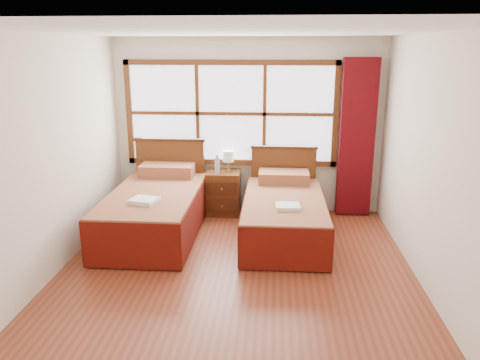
{
  "coord_description": "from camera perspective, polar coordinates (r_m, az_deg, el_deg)",
  "views": [
    {
      "loc": [
        0.41,
        -4.72,
        2.44
      ],
      "look_at": [
        -0.0,
        0.7,
        0.9
      ],
      "focal_mm": 35.0,
      "sensor_mm": 36.0,
      "label": 1
    }
  ],
  "objects": [
    {
      "name": "towels_left",
      "position": [
        5.9,
        -11.61,
        -2.46
      ],
      "size": [
        0.37,
        0.34,
        0.05
      ],
      "rotation": [
        0.0,
        0.0,
        -0.25
      ],
      "color": "white",
      "rests_on": "bed_left"
    },
    {
      "name": "bed_left",
      "position": [
        6.47,
        -10.14,
        -3.37
      ],
      "size": [
        1.15,
        2.24,
        1.13
      ],
      "color": "#3D1D0C",
      "rests_on": "floor"
    },
    {
      "name": "window",
      "position": [
        7.02,
        -1.11,
        8.1
      ],
      "size": [
        3.16,
        0.06,
        1.56
      ],
      "color": "white",
      "rests_on": "wall_back"
    },
    {
      "name": "wall_back",
      "position": [
        7.07,
        0.96,
        6.52
      ],
      "size": [
        4.0,
        0.0,
        4.0
      ],
      "primitive_type": "plane",
      "rotation": [
        1.57,
        0.0,
        0.0
      ],
      "color": "silver",
      "rests_on": "floor"
    },
    {
      "name": "floor",
      "position": [
        5.33,
        -0.58,
        -11.47
      ],
      "size": [
        4.5,
        4.5,
        0.0
      ],
      "primitive_type": "plane",
      "color": "brown",
      "rests_on": "ground"
    },
    {
      "name": "curtain",
      "position": [
        7.05,
        14.03,
        4.94
      ],
      "size": [
        0.5,
        0.16,
        2.3
      ],
      "primitive_type": "cube",
      "color": "#5C090E",
      "rests_on": "wall_back"
    },
    {
      "name": "wall_left",
      "position": [
        5.42,
        -22.22,
        2.46
      ],
      "size": [
        0.0,
        4.5,
        4.5
      ],
      "primitive_type": "plane",
      "rotation": [
        1.57,
        0.0,
        1.57
      ],
      "color": "silver",
      "rests_on": "floor"
    },
    {
      "name": "ceiling",
      "position": [
        4.74,
        -0.67,
        17.72
      ],
      "size": [
        4.5,
        4.5,
        0.0
      ],
      "primitive_type": "plane",
      "rotation": [
        3.14,
        0.0,
        0.0
      ],
      "color": "white",
      "rests_on": "wall_back"
    },
    {
      "name": "bed_right",
      "position": [
        6.29,
        5.36,
        -4.03
      ],
      "size": [
        1.07,
        2.09,
        1.04
      ],
      "color": "#3D1D0C",
      "rests_on": "floor"
    },
    {
      "name": "towels_right",
      "position": [
        5.75,
        5.84,
        -3.22
      ],
      "size": [
        0.31,
        0.27,
        0.05
      ],
      "rotation": [
        0.0,
        0.0,
        0.07
      ],
      "color": "white",
      "rests_on": "bed_right"
    },
    {
      "name": "bottle_far",
      "position": [
        6.93,
        -2.8,
        1.84
      ],
      "size": [
        0.07,
        0.07,
        0.25
      ],
      "color": "#A3BDD2",
      "rests_on": "nightstand"
    },
    {
      "name": "bottle_near",
      "position": [
        6.87,
        -2.79,
        1.83
      ],
      "size": [
        0.07,
        0.07,
        0.28
      ],
      "color": "#A3BDD2",
      "rests_on": "nightstand"
    },
    {
      "name": "lamp",
      "position": [
        6.96,
        -1.43,
        2.83
      ],
      "size": [
        0.16,
        0.16,
        0.31
      ],
      "color": "gold",
      "rests_on": "nightstand"
    },
    {
      "name": "nightstand",
      "position": [
        7.08,
        -2.02,
        -1.57
      ],
      "size": [
        0.49,
        0.49,
        0.66
      ],
      "color": "#572D13",
      "rests_on": "floor"
    },
    {
      "name": "wall_right",
      "position": [
        5.11,
        22.36,
        1.68
      ],
      "size": [
        0.0,
        4.5,
        4.5
      ],
      "primitive_type": "plane",
      "rotation": [
        1.57,
        0.0,
        -1.57
      ],
      "color": "silver",
      "rests_on": "floor"
    }
  ]
}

